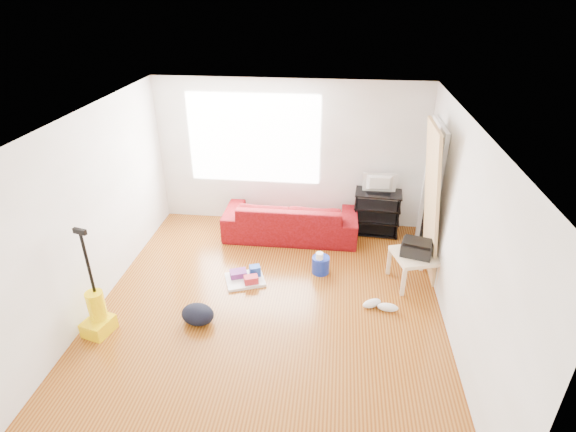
# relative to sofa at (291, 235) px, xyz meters

# --- Properties ---
(room) EXTENTS (4.51, 5.01, 2.51)m
(room) POSITION_rel_sofa_xyz_m (-0.01, -1.80, 1.25)
(room) COLOR #6D2E0A
(room) RESTS_ON ground
(sofa) EXTENTS (2.20, 0.86, 0.64)m
(sofa) POSITION_rel_sofa_xyz_m (0.00, 0.00, 0.00)
(sofa) COLOR #4E0201
(sofa) RESTS_ON ground
(tv_stand) EXTENTS (0.79, 0.49, 0.76)m
(tv_stand) POSITION_rel_sofa_xyz_m (1.43, 0.27, 0.39)
(tv_stand) COLOR black
(tv_stand) RESTS_ON ground
(tv) EXTENTS (0.54, 0.07, 0.31)m
(tv) POSITION_rel_sofa_xyz_m (1.43, 0.27, 0.91)
(tv) COLOR black
(tv) RESTS_ON tv_stand
(side_table) EXTENTS (0.72, 0.72, 0.47)m
(side_table) POSITION_rel_sofa_xyz_m (1.87, -1.12, 0.39)
(side_table) COLOR beige
(side_table) RESTS_ON ground
(printer) EXTENTS (0.48, 0.41, 0.22)m
(printer) POSITION_rel_sofa_xyz_m (1.87, -1.12, 0.57)
(printer) COLOR black
(printer) RESTS_ON side_table
(bucket) EXTENTS (0.31, 0.31, 0.26)m
(bucket) POSITION_rel_sofa_xyz_m (0.56, -1.03, 0.00)
(bucket) COLOR #122799
(bucket) RESTS_ON ground
(toilet_paper) EXTENTS (0.11, 0.11, 0.10)m
(toilet_paper) POSITION_rel_sofa_xyz_m (0.54, -1.06, 0.18)
(toilet_paper) COLOR white
(toilet_paper) RESTS_ON bucket
(cleaning_tray) EXTENTS (0.65, 0.59, 0.19)m
(cleaning_tray) POSITION_rel_sofa_xyz_m (-0.50, -1.36, 0.06)
(cleaning_tray) COLOR white
(cleaning_tray) RESTS_ON ground
(backpack) EXTENTS (0.51, 0.45, 0.24)m
(backpack) POSITION_rel_sofa_xyz_m (-0.93, -2.30, 0.00)
(backpack) COLOR black
(backpack) RESTS_ON ground
(sneakers) EXTENTS (0.49, 0.25, 0.11)m
(sneakers) POSITION_rel_sofa_xyz_m (1.37, -1.78, 0.06)
(sneakers) COLOR silver
(sneakers) RESTS_ON ground
(vacuum) EXTENTS (0.37, 0.40, 1.41)m
(vacuum) POSITION_rel_sofa_xyz_m (-2.08, -2.59, 0.26)
(vacuum) COLOR #FFD300
(vacuum) RESTS_ON ground
(door_panel) EXTENTS (0.28, 0.89, 2.21)m
(door_panel) POSITION_rel_sofa_xyz_m (2.05, -0.77, 0.00)
(door_panel) COLOR tan
(door_panel) RESTS_ON ground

